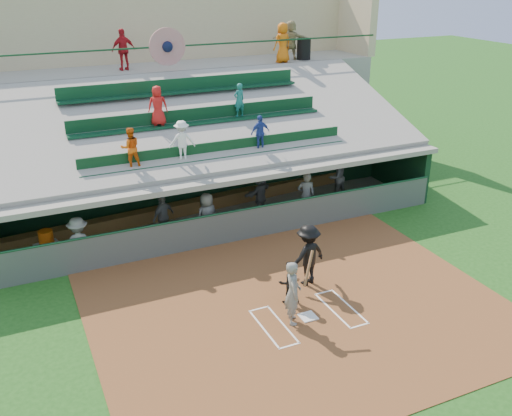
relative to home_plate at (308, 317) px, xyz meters
name	(u,v)px	position (x,y,z in m)	size (l,w,h in m)	color
ground	(308,318)	(0.00, 0.00, -0.04)	(100.00, 100.00, 0.00)	#1B4C15
dirt_slab	(299,308)	(0.00, 0.50, -0.03)	(11.00, 9.00, 0.02)	brown
home_plate	(308,317)	(0.00, 0.00, 0.00)	(0.43, 0.43, 0.03)	white
batters_box_chalk	(308,317)	(0.00, 0.00, -0.01)	(2.65, 1.85, 0.01)	silver
dugout_floor	(217,221)	(0.00, 6.75, -0.02)	(16.00, 3.50, 0.04)	gray
concourse_slab	(162,118)	(0.00, 13.50, 2.26)	(20.00, 3.00, 4.60)	gray
grandstand	(182,136)	(-0.01, 10.51, 2.23)	(20.40, 10.40, 7.80)	#535853
batter_at_plate	(293,292)	(-0.47, 0.01, 0.87)	(0.92, 0.79, 1.95)	#62645F
catcher	(289,282)	(-0.12, 0.90, 0.60)	(0.60, 0.47, 1.24)	black
home_umpire	(308,255)	(0.84, 1.58, 0.91)	(1.19, 0.69, 1.85)	black
dugout_bench	(212,202)	(0.26, 8.00, 0.24)	(15.35, 0.46, 0.46)	olive
white_table	(49,253)	(-5.90, 5.99, 0.32)	(0.73, 0.54, 0.63)	white
water_cooler	(46,238)	(-5.91, 6.00, 0.86)	(0.45, 0.45, 0.45)	#D3560C
dugout_player_a	(79,243)	(-5.03, 5.22, 0.84)	(1.08, 0.62, 1.68)	#5C5F5A
dugout_player_b	(163,217)	(-2.13, 6.19, 0.80)	(0.93, 0.39, 1.59)	#565954
dugout_player_c	(207,216)	(-0.80, 5.53, 0.83)	(0.80, 0.52, 1.64)	#555752
dugout_player_d	(260,193)	(1.75, 6.81, 0.80)	(1.47, 0.47, 1.58)	#535651
dugout_player_e	(306,196)	(3.05, 5.67, 0.89)	(0.64, 0.42, 1.77)	#5E605B
dugout_player_f	(337,177)	(5.17, 6.96, 0.85)	(0.82, 0.64, 1.69)	#575A55
trash_bin	(304,49)	(6.63, 12.59, 5.04)	(0.63, 0.63, 0.95)	black
concourse_staff_a	(123,50)	(-1.55, 13.07, 5.40)	(0.98, 0.41, 1.67)	#B5141C
concourse_staff_b	(283,43)	(5.33, 12.19, 5.43)	(0.84, 0.55, 1.72)	#D6620C
concourse_staff_c	(291,40)	(6.08, 12.87, 5.43)	(1.61, 0.51, 1.74)	tan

